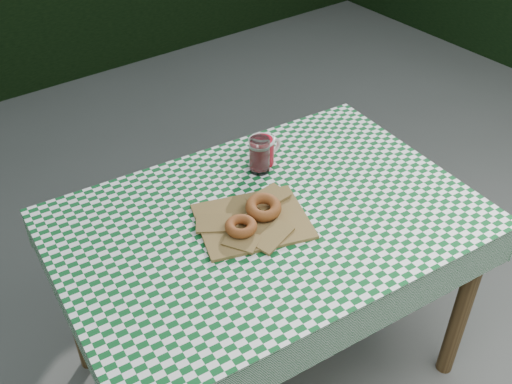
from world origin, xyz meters
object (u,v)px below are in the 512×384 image
paper_bag (253,220)px  coffee_mug (262,151)px  table (267,300)px  drinking_glass (260,155)px

paper_bag → coffee_mug: size_ratio=1.92×
table → drinking_glass: size_ratio=10.24×
table → paper_bag: (-0.06, 0.01, 0.39)m
table → paper_bag: paper_bag is taller
coffee_mug → drinking_glass: drinking_glass is taller
coffee_mug → drinking_glass: size_ratio=1.37×
paper_bag → coffee_mug: coffee_mug is taller
table → paper_bag: 0.39m
drinking_glass → coffee_mug: bearing=44.4°
table → coffee_mug: coffee_mug is taller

